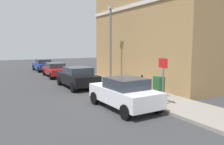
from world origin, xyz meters
name	(u,v)px	position (x,y,z in m)	size (l,w,h in m)	color
ground	(120,101)	(0.00, 0.00, 0.00)	(80.00, 80.00, 0.00)	#38383A
sidewalk	(102,81)	(1.91, 6.00, 0.07)	(2.58, 30.00, 0.15)	gray
corner_building	(164,24)	(6.52, 3.84, 4.71)	(6.75, 11.67, 9.42)	#9E7A4C
car_white	(124,93)	(-0.56, -1.33, 0.78)	(2.00, 3.97, 1.51)	silver
car_black	(77,77)	(-0.60, 4.85, 0.77)	(2.00, 4.14, 1.49)	black
car_red	(55,69)	(-0.54, 11.04, 0.71)	(1.88, 4.31, 1.36)	maroon
car_blue	(43,65)	(-0.51, 16.64, 0.72)	(1.86, 3.97, 1.40)	navy
utility_cabinet	(159,88)	(2.09, -0.76, 0.68)	(0.46, 0.61, 1.15)	#1E4C28
bollard_near_cabinet	(142,83)	(2.19, 0.94, 0.70)	(0.14, 0.14, 1.04)	black
street_sign	(163,75)	(0.99, -2.29, 1.66)	(0.08, 0.60, 2.30)	#59595B
lamppost	(111,42)	(1.90, 4.45, 3.30)	(0.20, 0.44, 5.72)	#59595B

